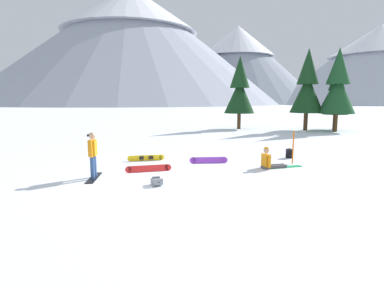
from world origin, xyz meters
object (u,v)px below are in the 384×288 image
(pine_tree_short, at_px, (307,86))
(backpack_grey, at_px, (157,181))
(loose_snowboard_near_right, at_px, (146,158))
(trail_marker_pole, at_px, (293,148))
(loose_snowboard_near_left, at_px, (209,160))
(loose_snowboard_far_spare, at_px, (149,168))
(pine_tree_slender, at_px, (240,90))
(pine_tree_leaning, at_px, (336,92))
(backpack_black, at_px, (289,154))
(snowboarder_foreground, at_px, (93,154))
(snowboarder_midground, at_px, (270,161))
(pine_tree_broad, at_px, (338,86))

(pine_tree_short, bearing_deg, backpack_grey, -107.37)
(loose_snowboard_near_right, relative_size, trail_marker_pole, 1.09)
(loose_snowboard_near_right, distance_m, loose_snowboard_near_left, 2.93)
(backpack_grey, height_order, trail_marker_pole, trail_marker_pole)
(loose_snowboard_far_spare, distance_m, pine_tree_slender, 19.41)
(pine_tree_short, bearing_deg, pine_tree_leaning, 32.70)
(pine_tree_leaning, bearing_deg, trail_marker_pole, -104.89)
(backpack_black, bearing_deg, trail_marker_pole, -86.50)
(snowboarder_foreground, distance_m, backpack_grey, 2.67)
(snowboarder_midground, bearing_deg, backpack_grey, -135.09)
(snowboarder_foreground, relative_size, pine_tree_short, 0.23)
(pine_tree_leaning, bearing_deg, backpack_grey, -112.33)
(loose_snowboard_near_left, bearing_deg, loose_snowboard_near_right, -175.83)
(loose_snowboard_far_spare, relative_size, pine_tree_leaning, 0.26)
(pine_tree_broad, bearing_deg, backpack_black, -107.59)
(snowboarder_foreground, distance_m, loose_snowboard_far_spare, 2.23)
(backpack_grey, relative_size, pine_tree_slender, 0.08)
(snowboarder_foreground, xyz_separation_m, loose_snowboard_far_spare, (1.53, 1.45, -0.75))
(loose_snowboard_near_left, bearing_deg, trail_marker_pole, 13.42)
(snowboarder_foreground, bearing_deg, snowboarder_midground, 28.27)
(backpack_black, relative_size, pine_tree_short, 0.06)
(snowboarder_foreground, height_order, loose_snowboard_near_right, snowboarder_foreground)
(loose_snowboard_far_spare, height_order, backpack_grey, backpack_grey)
(snowboarder_midground, distance_m, loose_snowboard_near_left, 2.71)
(snowboarder_midground, xyz_separation_m, loose_snowboard_near_right, (-5.60, 0.17, -0.17))
(backpack_black, relative_size, pine_tree_slender, 0.07)
(backpack_black, height_order, pine_tree_slender, pine_tree_slender)
(backpack_black, relative_size, trail_marker_pole, 0.33)
(pine_tree_slender, relative_size, pine_tree_leaning, 1.07)
(snowboarder_midground, height_order, pine_tree_short, pine_tree_short)
(snowboarder_foreground, distance_m, pine_tree_broad, 23.34)
(backpack_grey, relative_size, trail_marker_pole, 0.39)
(snowboarder_foreground, distance_m, backpack_black, 9.21)
(loose_snowboard_near_right, relative_size, pine_tree_slender, 0.23)
(snowboarder_midground, relative_size, pine_tree_leaning, 0.26)
(loose_snowboard_near_left, relative_size, backpack_grey, 2.98)
(trail_marker_pole, height_order, pine_tree_short, pine_tree_short)
(snowboarder_midground, bearing_deg, pine_tree_broad, 72.23)
(backpack_black, bearing_deg, snowboarder_foreground, -139.97)
(snowboarder_foreground, relative_size, snowboarder_midground, 0.98)
(snowboarder_midground, height_order, pine_tree_broad, pine_tree_broad)
(loose_snowboard_near_right, bearing_deg, pine_tree_slender, 81.90)
(snowboarder_foreground, bearing_deg, loose_snowboard_near_right, 80.96)
(loose_snowboard_far_spare, relative_size, backpack_grey, 2.94)
(snowboarder_foreground, height_order, snowboarder_midground, snowboarder_foreground)
(snowboarder_midground, relative_size, trail_marker_pole, 1.18)
(loose_snowboard_near_right, bearing_deg, pine_tree_short, 63.52)
(backpack_grey, height_order, pine_tree_slender, pine_tree_slender)
(backpack_black, relative_size, pine_tree_leaning, 0.07)
(loose_snowboard_near_right, xyz_separation_m, backpack_black, (6.48, 2.43, 0.08))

